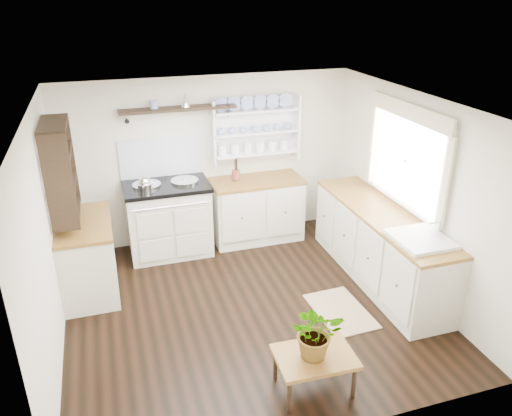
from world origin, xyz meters
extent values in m
cube|color=black|center=(0.00, 0.00, 0.00)|extent=(4.00, 3.80, 0.01)
cube|color=#EDE6CD|center=(0.00, 1.90, 1.15)|extent=(4.00, 0.02, 2.30)
cube|color=#EDE6CD|center=(2.00, 0.00, 1.15)|extent=(0.02, 3.80, 2.30)
cube|color=#EDE6CD|center=(-2.00, 0.00, 1.15)|extent=(0.02, 3.80, 2.30)
cube|color=white|center=(0.00, 0.00, 2.30)|extent=(4.00, 3.80, 0.01)
cube|color=white|center=(1.96, 0.15, 1.50)|extent=(0.04, 1.40, 1.00)
cube|color=white|center=(1.94, 0.15, 1.50)|extent=(0.02, 1.50, 1.10)
cube|color=beige|center=(1.92, 0.15, 2.08)|extent=(0.04, 1.55, 0.18)
cube|color=beige|center=(-0.65, 1.57, 0.47)|extent=(1.07, 0.70, 0.94)
cube|color=black|center=(-0.65, 1.57, 0.97)|extent=(1.11, 0.74, 0.05)
cylinder|color=silver|center=(-0.90, 1.57, 1.01)|extent=(0.36, 0.36, 0.03)
cylinder|color=silver|center=(-0.41, 1.57, 1.01)|extent=(0.36, 0.36, 0.03)
cylinder|color=silver|center=(-0.65, 1.18, 0.83)|extent=(0.96, 0.02, 0.02)
cube|color=beige|center=(0.60, 1.60, 0.44)|extent=(1.25, 0.60, 0.88)
cube|color=brown|center=(0.60, 1.60, 0.88)|extent=(1.27, 0.63, 0.04)
cube|color=beige|center=(1.70, 0.10, 0.44)|extent=(0.60, 2.40, 0.88)
cube|color=brown|center=(1.70, 0.10, 0.88)|extent=(0.62, 2.43, 0.04)
cube|color=white|center=(1.70, -0.65, 0.80)|extent=(0.55, 0.60, 0.28)
cylinder|color=silver|center=(1.90, -0.65, 1.00)|extent=(0.02, 0.02, 0.22)
cube|color=beige|center=(-1.70, 0.90, 0.44)|extent=(0.60, 1.10, 0.88)
cube|color=brown|center=(-1.70, 0.90, 0.88)|extent=(0.62, 1.13, 0.04)
cube|color=white|center=(0.65, 1.88, 1.55)|extent=(1.20, 0.03, 0.90)
cube|color=white|center=(0.65, 1.79, 1.55)|extent=(1.20, 0.22, 0.02)
cylinder|color=navy|center=(0.65, 1.80, 1.82)|extent=(0.20, 0.02, 0.20)
cube|color=black|center=(-0.40, 1.77, 1.92)|extent=(1.50, 0.24, 0.04)
cone|color=black|center=(-1.05, 1.84, 1.81)|extent=(0.06, 0.20, 0.06)
cone|color=black|center=(0.25, 1.84, 1.81)|extent=(0.06, 0.20, 0.06)
cube|color=black|center=(-1.84, 0.90, 1.55)|extent=(0.28, 0.80, 1.05)
cylinder|color=brown|center=(0.32, 1.68, 0.97)|extent=(0.11, 0.11, 0.13)
cube|color=brown|center=(0.19, -1.40, 0.36)|extent=(0.71, 0.52, 0.04)
cylinder|color=black|center=(-0.12, -1.59, 0.17)|extent=(0.04, 0.04, 0.34)
cylinder|color=black|center=(-0.10, -1.19, 0.17)|extent=(0.04, 0.04, 0.34)
cylinder|color=black|center=(0.48, -1.61, 0.17)|extent=(0.04, 0.04, 0.34)
cylinder|color=black|center=(0.49, -1.21, 0.17)|extent=(0.04, 0.04, 0.34)
imported|color=#3F7233|center=(0.19, -1.40, 0.63)|extent=(0.51, 0.47, 0.50)
cube|color=#907154|center=(0.95, -0.42, 0.01)|extent=(0.58, 0.87, 0.02)
camera|label=1|loc=(-1.35, -4.56, 3.35)|focal=35.00mm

